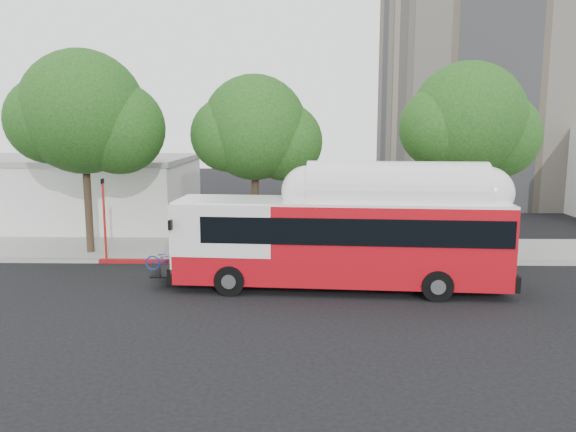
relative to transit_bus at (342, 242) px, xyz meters
name	(u,v)px	position (x,y,z in m)	size (l,w,h in m)	color
ground	(269,288)	(-2.78, 0.00, -1.84)	(120.00, 120.00, 0.00)	black
sidewalk	(276,249)	(-2.78, 6.50, -1.77)	(60.00, 5.00, 0.15)	gray
curb_strip	(274,262)	(-2.78, 3.90, -1.77)	(60.00, 0.30, 0.15)	gray
red_curb_segment	(208,261)	(-5.78, 3.90, -1.76)	(10.00, 0.32, 0.16)	maroon
street_tree_left	(94,117)	(-11.30, 5.56, 4.76)	(6.67, 5.80, 9.74)	#2D2116
street_tree_mid	(263,132)	(-3.37, 6.06, 4.06)	(5.75, 5.00, 8.62)	#2D2116
street_tree_right	(476,125)	(6.66, 5.86, 4.41)	(6.21, 5.40, 9.18)	#2D2116
low_commercial_bldg	(60,190)	(-16.78, 14.00, 0.31)	(16.20, 10.20, 4.25)	silver
transit_bus	(342,242)	(0.00, 0.00, 0.00)	(13.48, 3.57, 3.94)	#B80C16
signal_pole	(104,219)	(-10.54, 4.12, 0.13)	(0.11, 0.36, 3.84)	red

